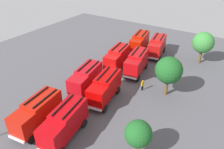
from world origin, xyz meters
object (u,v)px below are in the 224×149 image
object	(u,v)px
firefighter_1	(112,53)
firefighter_2	(156,72)
fire_truck_0	(139,42)
fire_truck_1	(117,57)
traffic_cone_0	(14,127)
fire_truck_2	(86,78)
tree_1	(169,70)
fire_truck_3	(37,112)
tree_0	(203,43)
fire_truck_5	(137,62)
firefighter_0	(142,85)
firefighter_4	(11,126)
fire_truck_4	(157,46)
fire_truck_6	(105,87)
tree_2	(138,134)
fire_truck_7	(64,123)

from	to	relation	value
firefighter_1	firefighter_2	bearing A→B (deg)	63.61
fire_truck_0	fire_truck_1	xyz separation A→B (m)	(9.06, 0.01, 0.00)
traffic_cone_0	fire_truck_1	bearing A→B (deg)	173.53
fire_truck_2	tree_1	world-z (taller)	tree_1
fire_truck_3	tree_0	distance (m)	31.77
fire_truck_0	firefighter_1	size ratio (longest dim) A/B	4.14
fire_truck_1	firefighter_2	bearing A→B (deg)	86.57
fire_truck_5	firefighter_0	size ratio (longest dim) A/B	4.30
fire_truck_3	tree_0	world-z (taller)	tree_0
firefighter_4	tree_1	bearing A→B (deg)	7.67
fire_truck_4	traffic_cone_0	bearing A→B (deg)	-22.50
fire_truck_1	traffic_cone_0	xyz separation A→B (m)	(20.86, -2.37, -1.85)
fire_truck_5	fire_truck_6	bearing A→B (deg)	-10.60
firefighter_0	traffic_cone_0	xyz separation A→B (m)	(16.52, -9.69, -0.68)
fire_truck_4	tree_0	world-z (taller)	tree_0
fire_truck_1	firefighter_2	world-z (taller)	fire_truck_1
tree_0	tree_1	size ratio (longest dim) A/B	1.00
fire_truck_6	firefighter_2	bearing A→B (deg)	149.95
fire_truck_0	firefighter_0	distance (m)	15.32
fire_truck_6	tree_2	xyz separation A→B (m)	(6.46, 8.65, 0.92)
tree_2	fire_truck_2	bearing A→B (deg)	-119.07
firefighter_1	tree_0	distance (m)	17.63
firefighter_2	tree_2	size ratio (longest dim) A/B	0.37
fire_truck_7	tree_2	size ratio (longest dim) A/B	1.64
fire_truck_5	tree_1	world-z (taller)	tree_1
tree_1	fire_truck_5	bearing A→B (deg)	-117.29
fire_truck_0	fire_truck_4	bearing A→B (deg)	79.68
fire_truck_4	firefighter_2	distance (m)	9.21
fire_truck_2	tree_2	xyz separation A→B (m)	(6.98, 12.56, 0.92)
firefighter_2	tree_1	world-z (taller)	tree_1
fire_truck_6	firefighter_0	bearing A→B (deg)	135.90
firefighter_1	traffic_cone_0	xyz separation A→B (m)	(24.09, 0.94, -0.72)
fire_truck_4	fire_truck_6	xyz separation A→B (m)	(18.61, -0.29, 0.00)
fire_truck_1	firefighter_0	distance (m)	8.59
fire_truck_0	fire_truck_3	size ratio (longest dim) A/B	1.01
fire_truck_6	firefighter_1	size ratio (longest dim) A/B	4.14
firefighter_4	fire_truck_7	bearing A→B (deg)	-19.32
fire_truck_6	tree_0	xyz separation A→B (m)	(-20.00, 8.74, 2.04)
fire_truck_6	firefighter_4	world-z (taller)	fire_truck_6
firefighter_2	firefighter_1	bearing A→B (deg)	-54.36
fire_truck_7	traffic_cone_0	bearing A→B (deg)	-76.94
fire_truck_2	fire_truck_7	xyz separation A→B (m)	(9.17, 4.16, 0.00)
traffic_cone_0	firefighter_4	bearing A→B (deg)	32.16
fire_truck_3	traffic_cone_0	distance (m)	3.63
firefighter_4	traffic_cone_0	xyz separation A→B (m)	(-0.49, -0.31, -0.66)
fire_truck_4	fire_truck_3	bearing A→B (deg)	-18.94
firefighter_2	firefighter_4	xyz separation A→B (m)	(21.94, -9.57, 0.03)
fire_truck_2	tree_1	size ratio (longest dim) A/B	1.20
fire_truck_5	fire_truck_1	bearing A→B (deg)	-96.96
fire_truck_1	traffic_cone_0	distance (m)	21.07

